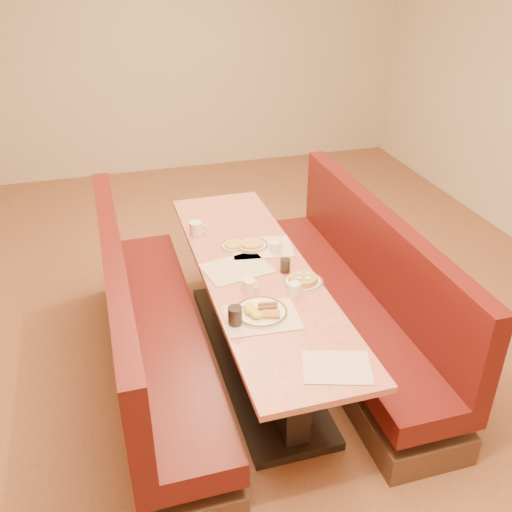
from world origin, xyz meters
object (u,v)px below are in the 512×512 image
object	(u,v)px
coffee_mug_a	(295,289)
coffee_mug_b	(250,285)
coffee_mug_c	(275,247)
soda_tumbler_mid	(285,266)
booth_right	(354,302)
coffee_mug_d	(196,228)
soda_tumbler_near	(235,316)
diner_table	(256,317)
booth_left	(149,337)
pancake_plate	(303,280)
eggs_plate	(260,312)

from	to	relation	value
coffee_mug_a	coffee_mug_b	distance (m)	0.28
coffee_mug_c	soda_tumbler_mid	bearing A→B (deg)	-117.18
booth_right	coffee_mug_a	size ratio (longest dim) A/B	24.49
coffee_mug_d	soda_tumbler_near	distance (m)	1.14
diner_table	booth_left	size ratio (longest dim) A/B	1.00
coffee_mug_c	booth_right	bearing A→B (deg)	-42.88
booth_left	soda_tumbler_near	distance (m)	0.83
pancake_plate	coffee_mug_a	xyz separation A→B (m)	(-0.10, -0.11, 0.02)
booth_left	eggs_plate	world-z (taller)	booth_left
pancake_plate	coffee_mug_a	size ratio (longest dim) A/B	2.45
diner_table	pancake_plate	xyz separation A→B (m)	(0.24, -0.24, 0.40)
soda_tumbler_near	diner_table	bearing A→B (deg)	62.40
booth_left	coffee_mug_d	bearing A→B (deg)	53.06
booth_right	eggs_plate	xyz separation A→B (m)	(-0.85, -0.48, 0.41)
booth_right	soda_tumbler_near	distance (m)	1.23
booth_left	coffee_mug_c	world-z (taller)	booth_left
coffee_mug_a	coffee_mug_c	xyz separation A→B (m)	(0.05, 0.54, -0.00)
booth_right	coffee_mug_a	xyz separation A→B (m)	(-0.59, -0.34, 0.43)
coffee_mug_c	soda_tumbler_mid	xyz separation A→B (m)	(-0.02, -0.27, 0.01)
booth_right	coffee_mug_b	size ratio (longest dim) A/B	23.75
booth_left	diner_table	bearing A→B (deg)	0.00
booth_left	pancake_plate	distance (m)	1.08
pancake_plate	coffee_mug_d	size ratio (longest dim) A/B	1.91
booth_right	soda_tumbler_near	bearing A→B (deg)	-152.12
coffee_mug_b	coffee_mug_a	bearing A→B (deg)	-24.50
booth_left	soda_tumbler_mid	xyz separation A→B (m)	(0.90, -0.07, 0.43)
diner_table	coffee_mug_d	xyz separation A→B (m)	(-0.28, 0.61, 0.43)
booth_right	soda_tumbler_mid	xyz separation A→B (m)	(-0.56, -0.07, 0.43)
coffee_mug_b	soda_tumbler_mid	xyz separation A→B (m)	(0.28, 0.16, 0.00)
soda_tumbler_near	pancake_plate	bearing A→B (deg)	30.19
soda_tumbler_near	booth_left	bearing A→B (deg)	130.18
pancake_plate	soda_tumbler_near	size ratio (longest dim) A/B	2.22
soda_tumbler_mid	booth_right	bearing A→B (deg)	7.51
eggs_plate	booth_left	bearing A→B (deg)	141.69
coffee_mug_b	coffee_mug_d	distance (m)	0.85
diner_table	coffee_mug_c	distance (m)	0.50
coffee_mug_a	coffee_mug_b	size ratio (longest dim) A/B	0.97
coffee_mug_a	coffee_mug_d	bearing A→B (deg)	90.01
coffee_mug_a	soda_tumbler_near	world-z (taller)	soda_tumbler_near
coffee_mug_c	coffee_mug_d	bearing A→B (deg)	115.60
coffee_mug_a	soda_tumbler_mid	bearing A→B (deg)	59.66
coffee_mug_d	booth_right	bearing A→B (deg)	-19.52
diner_table	coffee_mug_a	bearing A→B (deg)	-67.75
pancake_plate	coffee_mug_b	size ratio (longest dim) A/B	2.37
pancake_plate	eggs_plate	distance (m)	0.43
eggs_plate	diner_table	bearing A→B (deg)	76.20
coffee_mug_b	coffee_mug_c	bearing A→B (deg)	54.20
diner_table	eggs_plate	bearing A→B (deg)	-103.80
booth_left	booth_right	bearing A→B (deg)	0.00
coffee_mug_d	soda_tumbler_mid	xyz separation A→B (m)	(0.45, -0.68, -0.01)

